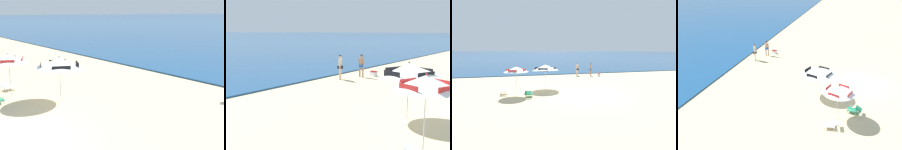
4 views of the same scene
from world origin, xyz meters
The scene contains 4 objects.
ground_plane centered at (0.00, 0.00, 0.00)m, with size 800.00×800.00×0.00m, color #CCB78C.
beach_umbrella_striped_main centered at (-5.34, 1.69, 2.04)m, with size 2.67×2.67×2.32m.
beach_umbrella_striped_second centered at (-2.76, 3.26, 1.97)m, with size 2.68×2.71×2.33m.
lounge_chair_under_umbrella centered at (-6.36, 1.88, 0.27)m, with size 0.65×0.96×0.52m.
Camera 1 is at (8.59, -2.76, 4.39)m, focal length 42.39 mm.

